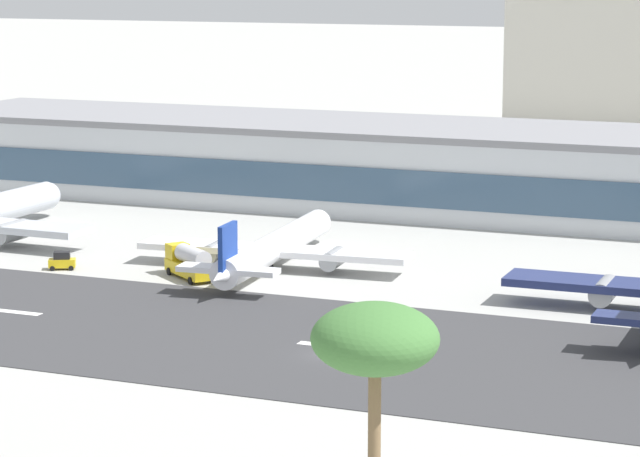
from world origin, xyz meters
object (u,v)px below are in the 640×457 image
at_px(service_baggage_tug_0, 62,261).
at_px(terminal_building, 421,166).
at_px(airliner_navy_tail_gate_1, 271,249).
at_px(palm_tree_0, 375,343).
at_px(service_fuel_truck_1, 189,262).

bearing_deg(service_baggage_tug_0, terminal_building, -140.84).
distance_m(terminal_building, airliner_navy_tail_gate_1, 50.37).
distance_m(airliner_navy_tail_gate_1, palm_tree_0, 90.86).
distance_m(service_baggage_tug_0, service_fuel_truck_1, 16.72).
relative_size(service_baggage_tug_0, palm_tree_0, 0.21).
height_order(terminal_building, palm_tree_0, palm_tree_0).
relative_size(terminal_building, palm_tree_0, 9.38).
relative_size(terminal_building, service_fuel_truck_1, 19.50).
bearing_deg(airliner_navy_tail_gate_1, terminal_building, -7.32).
bearing_deg(service_fuel_truck_1, terminal_building, -61.81).
xyz_separation_m(airliner_navy_tail_gate_1, palm_tree_0, (42.40, -79.40, 12.37)).
bearing_deg(palm_tree_0, terminal_building, 107.22).
distance_m(service_baggage_tug_0, palm_tree_0, 97.48).
height_order(terminal_building, service_baggage_tug_0, terminal_building).
xyz_separation_m(terminal_building, palm_tree_0, (40.18, -129.59, 8.68)).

